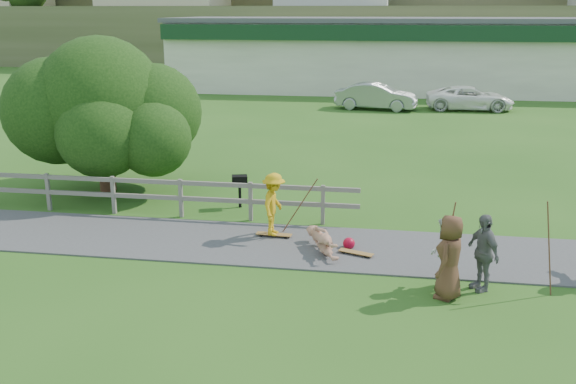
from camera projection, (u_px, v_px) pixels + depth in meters
name	position (u px, v px, depth m)	size (l,w,h in m)	color
ground	(220.00, 266.00, 14.64)	(260.00, 260.00, 0.00)	#265518
path	(235.00, 242.00, 16.06)	(34.00, 3.00, 0.04)	#3D3D40
fence	(93.00, 188.00, 18.29)	(15.05, 0.10, 1.10)	slate
strip_mall	(398.00, 54.00, 46.49)	(32.50, 10.75, 5.10)	beige
skater_rider	(274.00, 208.00, 16.20)	(1.04, 0.60, 1.60)	gold
skater_fallen	(323.00, 241.00, 15.34)	(1.69, 0.40, 0.62)	tan
spectator_a	(444.00, 253.00, 13.31)	(0.74, 0.58, 1.53)	beige
spectator_b	(483.00, 252.00, 13.18)	(0.97, 0.40, 1.65)	slate
spectator_c	(450.00, 257.00, 12.79)	(0.85, 0.55, 1.74)	brown
car_silver	(376.00, 96.00, 37.39)	(1.63, 4.68, 1.54)	#989C9F
car_white	(470.00, 98.00, 37.22)	(2.29, 4.98, 1.38)	white
tree	(103.00, 125.00, 20.20)	(6.38, 6.38, 4.27)	black
bbq	(240.00, 192.00, 18.84)	(0.45, 0.34, 0.96)	black
longboard_rider	(274.00, 236.00, 16.41)	(0.92, 0.22, 0.10)	brown
longboard_fallen	(356.00, 254.00, 15.19)	(0.84, 0.21, 0.09)	brown
helmet	(349.00, 243.00, 15.62)	(0.29, 0.29, 0.29)	#A70825
pole_rider	(300.00, 202.00, 16.47)	(0.03, 0.03, 1.77)	brown
pole_spec_left	(446.00, 249.00, 12.88)	(0.03, 0.03, 2.00)	brown
pole_spec_right	(549.00, 249.00, 12.87)	(0.03, 0.03, 2.01)	brown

